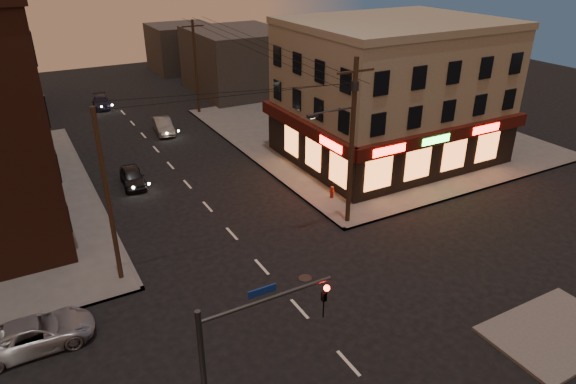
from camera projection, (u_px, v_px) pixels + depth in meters
ground at (299, 309)px, 24.23m from camera, size 120.00×120.00×0.00m
sidewalk_ne at (365, 131)px, 47.02m from camera, size 24.00×28.00×0.15m
pizza_building at (391, 91)px, 39.44m from camera, size 15.85×12.85×10.50m
bg_building_ne_a at (238, 61)px, 58.74m from camera, size 10.00×12.00×7.00m
bg_building_ne_b at (183, 48)px, 69.10m from camera, size 8.00×8.00×6.00m
utility_pole_main at (351, 135)px, 29.21m from camera, size 4.20×0.44×10.00m
utility_pole_far at (196, 67)px, 50.37m from camera, size 0.26×0.26×9.00m
utility_pole_west at (108, 199)px, 24.35m from camera, size 0.24×0.24×9.00m
traffic_signal at (235, 360)px, 15.58m from camera, size 4.49×0.32×6.47m
suv_cross at (36, 334)px, 21.73m from camera, size 4.79×2.28×1.32m
sedan_near at (132, 177)px, 36.46m from camera, size 1.83×3.87×1.28m
sedan_mid at (163, 126)px, 46.62m from camera, size 1.88×4.24×1.35m
sedan_far at (101, 102)px, 53.94m from camera, size 2.05×4.18×1.17m
fire_hydrant at (332, 191)px, 34.38m from camera, size 0.37×0.37×0.82m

